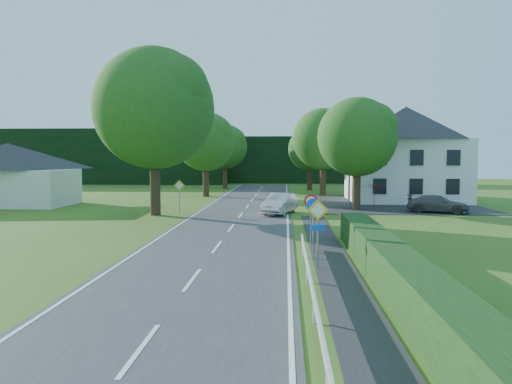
# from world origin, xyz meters

# --- Properties ---
(ground) EXTENTS (160.00, 160.00, 0.00)m
(ground) POSITION_xyz_m (0.00, 0.00, 0.00)
(ground) COLOR #305217
(ground) RESTS_ON ground
(road) EXTENTS (7.00, 80.00, 0.04)m
(road) POSITION_xyz_m (0.00, 20.00, 0.02)
(road) COLOR #343437
(road) RESTS_ON ground
(footpath) EXTENTS (1.50, 44.00, 0.04)m
(footpath) POSITION_xyz_m (4.95, 2.00, 0.02)
(footpath) COLOR black
(footpath) RESTS_ON ground
(parking_pad) EXTENTS (14.00, 16.00, 0.04)m
(parking_pad) POSITION_xyz_m (12.00, 33.00, 0.02)
(parking_pad) COLOR black
(parking_pad) RESTS_ON ground
(line_edge_left) EXTENTS (0.12, 80.00, 0.01)m
(line_edge_left) POSITION_xyz_m (-3.25, 20.00, 0.04)
(line_edge_left) COLOR white
(line_edge_left) RESTS_ON road
(line_edge_right) EXTENTS (0.12, 80.00, 0.01)m
(line_edge_right) POSITION_xyz_m (3.25, 20.00, 0.04)
(line_edge_right) COLOR white
(line_edge_right) RESTS_ON road
(line_centre) EXTENTS (0.12, 80.00, 0.01)m
(line_centre) POSITION_xyz_m (0.00, 20.00, 0.04)
(line_centre) COLOR white
(line_centre) RESTS_ON road
(guardrail) EXTENTS (0.12, 26.00, 0.69)m
(guardrail) POSITION_xyz_m (3.85, -1.00, 0.34)
(guardrail) COLOR white
(guardrail) RESTS_ON ground
(hedge_right) EXTENTS (1.20, 30.00, 1.30)m
(hedge_right) POSITION_xyz_m (6.50, 0.00, 0.65)
(hedge_right) COLOR black
(hedge_right) RESTS_ON ground
(tree_main) EXTENTS (9.40, 9.40, 11.64)m
(tree_main) POSITION_xyz_m (-6.00, 24.00, 5.82)
(tree_main) COLOR #275118
(tree_main) RESTS_ON ground
(tree_left_far) EXTENTS (7.00, 7.00, 8.58)m
(tree_left_far) POSITION_xyz_m (-5.00, 40.00, 4.29)
(tree_left_far) COLOR #275118
(tree_left_far) RESTS_ON ground
(tree_right_far) EXTENTS (7.40, 7.40, 9.09)m
(tree_right_far) POSITION_xyz_m (7.00, 42.00, 4.54)
(tree_right_far) COLOR #275118
(tree_right_far) RESTS_ON ground
(tree_left_back) EXTENTS (6.60, 6.60, 8.07)m
(tree_left_back) POSITION_xyz_m (-4.50, 52.00, 4.04)
(tree_left_back) COLOR #275118
(tree_left_back) RESTS_ON ground
(tree_right_back) EXTENTS (6.20, 6.20, 7.56)m
(tree_right_back) POSITION_xyz_m (6.00, 50.00, 3.78)
(tree_right_back) COLOR #275118
(tree_right_back) RESTS_ON ground
(tree_right_mid) EXTENTS (7.00, 7.00, 8.58)m
(tree_right_mid) POSITION_xyz_m (8.50, 28.00, 4.29)
(tree_right_mid) COLOR #275118
(tree_right_mid) RESTS_ON ground
(treeline_left) EXTENTS (44.00, 6.00, 8.00)m
(treeline_left) POSITION_xyz_m (-28.00, 62.00, 4.00)
(treeline_left) COLOR black
(treeline_left) RESTS_ON ground
(treeline_right) EXTENTS (30.00, 5.00, 7.00)m
(treeline_right) POSITION_xyz_m (8.00, 66.00, 3.50)
(treeline_right) COLOR black
(treeline_right) RESTS_ON ground
(bungalow_left) EXTENTS (11.00, 6.50, 5.20)m
(bungalow_left) POSITION_xyz_m (-20.00, 30.00, 2.71)
(bungalow_left) COLOR beige
(bungalow_left) RESTS_ON ground
(house_white) EXTENTS (10.60, 8.40, 8.60)m
(house_white) POSITION_xyz_m (14.00, 36.00, 4.41)
(house_white) COLOR white
(house_white) RESTS_ON ground
(streetlight) EXTENTS (2.03, 0.18, 8.00)m
(streetlight) POSITION_xyz_m (8.06, 30.00, 4.46)
(streetlight) COLOR gray
(streetlight) RESTS_ON ground
(sign_priority_right) EXTENTS (0.78, 0.09, 2.59)m
(sign_priority_right) POSITION_xyz_m (4.30, 7.98, 1.80)
(sign_priority_right) COLOR gray
(sign_priority_right) RESTS_ON ground
(sign_roundabout) EXTENTS (0.64, 0.08, 2.37)m
(sign_roundabout) POSITION_xyz_m (4.30, 10.98, 1.67)
(sign_roundabout) COLOR gray
(sign_roundabout) RESTS_ON ground
(sign_speed_limit) EXTENTS (0.64, 0.11, 2.37)m
(sign_speed_limit) POSITION_xyz_m (4.30, 12.97, 1.77)
(sign_speed_limit) COLOR gray
(sign_speed_limit) RESTS_ON ground
(sign_priority_left) EXTENTS (0.78, 0.09, 2.44)m
(sign_priority_left) POSITION_xyz_m (-4.50, 24.98, 1.72)
(sign_priority_left) COLOR gray
(sign_priority_left) RESTS_ON ground
(moving_car) EXTENTS (2.67, 4.66, 1.45)m
(moving_car) POSITION_xyz_m (2.70, 25.04, 0.77)
(moving_car) COLOR silver
(moving_car) RESTS_ON road
(motorcycle) EXTENTS (1.29, 1.88, 0.93)m
(motorcycle) POSITION_xyz_m (1.80, 35.24, 0.51)
(motorcycle) COLOR black
(motorcycle) RESTS_ON road
(parked_car_silver_a) EXTENTS (4.89, 2.34, 1.55)m
(parked_car_silver_a) POSITION_xyz_m (11.85, 34.08, 0.81)
(parked_car_silver_a) COLOR silver
(parked_car_silver_a) RESTS_ON parking_pad
(parked_car_grey) EXTENTS (4.66, 3.18, 1.25)m
(parked_car_grey) POSITION_xyz_m (14.17, 26.50, 0.67)
(parked_car_grey) COLOR #494A4E
(parked_car_grey) RESTS_ON parking_pad
(parked_car_silver_b) EXTENTS (5.55, 3.43, 1.44)m
(parked_car_silver_b) POSITION_xyz_m (15.76, 33.63, 0.76)
(parked_car_silver_b) COLOR silver
(parked_car_silver_b) RESTS_ON parking_pad
(parasol) EXTENTS (2.62, 2.65, 1.96)m
(parasol) POSITION_xyz_m (10.13, 29.50, 1.02)
(parasol) COLOR red
(parasol) RESTS_ON parking_pad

